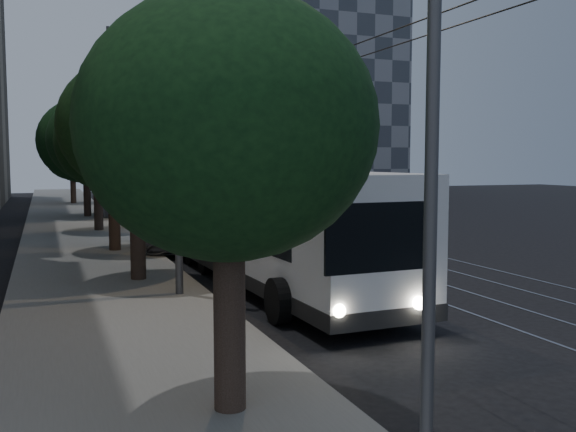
# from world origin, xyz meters

# --- Properties ---
(ground) EXTENTS (120.00, 120.00, 0.00)m
(ground) POSITION_xyz_m (0.00, 0.00, 0.00)
(ground) COLOR black
(ground) RESTS_ON ground
(sidewalk) EXTENTS (5.00, 90.00, 0.15)m
(sidewalk) POSITION_xyz_m (-7.50, 20.00, 0.07)
(sidewalk) COLOR slate
(sidewalk) RESTS_ON ground
(tram_rails) EXTENTS (4.52, 90.00, 0.02)m
(tram_rails) POSITION_xyz_m (2.50, 20.00, 0.01)
(tram_rails) COLOR gray
(tram_rails) RESTS_ON ground
(overhead_wires) EXTENTS (2.23, 90.00, 6.00)m
(overhead_wires) POSITION_xyz_m (-4.97, 20.00, 3.47)
(overhead_wires) COLOR black
(overhead_wires) RESTS_ON ground
(building_distant_right) EXTENTS (22.00, 18.00, 24.00)m
(building_distant_right) POSITION_xyz_m (18.00, 55.00, 12.00)
(building_distant_right) COLOR #3D434D
(building_distant_right) RESTS_ON ground
(trolleybus) EXTENTS (3.19, 12.89, 5.63)m
(trolleybus) POSITION_xyz_m (-3.02, 1.51, 1.77)
(trolleybus) COLOR silver
(trolleybus) RESTS_ON ground
(pickup_silver) EXTENTS (3.37, 5.99, 1.58)m
(pickup_silver) POSITION_xyz_m (-4.30, 9.84, 0.79)
(pickup_silver) COLOR #939499
(pickup_silver) RESTS_ON ground
(car_white_a) EXTENTS (1.60, 3.90, 1.32)m
(car_white_a) POSITION_xyz_m (-4.29, 19.00, 0.66)
(car_white_a) COLOR silver
(car_white_a) RESTS_ON ground
(car_white_b) EXTENTS (4.08, 5.63, 1.52)m
(car_white_b) POSITION_xyz_m (-4.30, 23.49, 0.76)
(car_white_b) COLOR silver
(car_white_b) RESTS_ON ground
(car_white_c) EXTENTS (2.60, 4.93, 1.54)m
(car_white_c) POSITION_xyz_m (-4.30, 27.10, 0.77)
(car_white_c) COLOR silver
(car_white_c) RESTS_ON ground
(car_white_d) EXTENTS (2.74, 3.99, 1.26)m
(car_white_d) POSITION_xyz_m (-2.70, 34.31, 0.63)
(car_white_d) COLOR silver
(car_white_d) RESTS_ON ground
(tree_0) EXTENTS (4.04, 4.04, 5.86)m
(tree_0) POSITION_xyz_m (-6.67, -7.23, 4.02)
(tree_0) COLOR black
(tree_0) RESTS_ON ground
(tree_1) EXTENTS (4.37, 4.37, 6.53)m
(tree_1) POSITION_xyz_m (-6.50, 3.15, 4.54)
(tree_1) COLOR black
(tree_1) RESTS_ON ground
(tree_2) EXTENTS (4.28, 4.28, 6.23)m
(tree_2) POSITION_xyz_m (-6.50, 9.63, 4.28)
(tree_2) COLOR black
(tree_2) RESTS_ON ground
(tree_3) EXTENTS (4.75, 4.75, 6.71)m
(tree_3) POSITION_xyz_m (-6.50, 17.19, 4.56)
(tree_3) COLOR black
(tree_3) RESTS_ON ground
(tree_4) EXTENTS (5.77, 5.77, 7.37)m
(tree_4) POSITION_xyz_m (-6.50, 25.69, 4.77)
(tree_4) COLOR black
(tree_4) RESTS_ON ground
(tree_5) EXTENTS (4.21, 4.21, 5.78)m
(tree_5) POSITION_xyz_m (-6.76, 38.71, 3.87)
(tree_5) COLOR black
(tree_5) RESTS_ON ground
(streetlamp_near) EXTENTS (2.68, 0.44, 11.25)m
(streetlamp_near) POSITION_xyz_m (-5.37, 0.66, 6.71)
(streetlamp_near) COLOR #525154
(streetlamp_near) RESTS_ON ground
(streetlamp_far) EXTENTS (2.71, 0.44, 11.38)m
(streetlamp_far) POSITION_xyz_m (-4.77, 23.86, 6.77)
(streetlamp_far) COLOR #525154
(streetlamp_far) RESTS_ON ground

